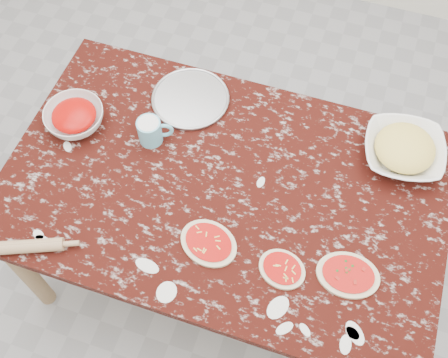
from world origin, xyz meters
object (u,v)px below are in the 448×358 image
(sauce_bowl, at_px, (75,118))
(rolling_pin, at_px, (29,246))
(flour_mug, at_px, (151,131))
(pizza_tray, at_px, (190,99))
(worktable, at_px, (224,197))
(cheese_bowl, at_px, (403,151))

(sauce_bowl, bearing_deg, rolling_pin, -80.50)
(sauce_bowl, relative_size, flour_mug, 1.74)
(rolling_pin, bearing_deg, pizza_tray, 69.33)
(worktable, height_order, sauce_bowl, sauce_bowl)
(flour_mug, height_order, rolling_pin, flour_mug)
(pizza_tray, distance_m, flour_mug, 0.24)
(worktable, distance_m, pizza_tray, 0.42)
(pizza_tray, xyz_separation_m, cheese_bowl, (0.84, -0.00, 0.03))
(sauce_bowl, height_order, cheese_bowl, same)
(sauce_bowl, relative_size, rolling_pin, 1.00)
(pizza_tray, bearing_deg, cheese_bowl, -0.07)
(worktable, relative_size, pizza_tray, 5.31)
(flour_mug, relative_size, rolling_pin, 0.57)
(pizza_tray, relative_size, flour_mug, 2.31)
(flour_mug, bearing_deg, cheese_bowl, 13.70)
(pizza_tray, xyz_separation_m, sauce_bowl, (-0.38, -0.25, 0.03))
(worktable, bearing_deg, cheese_bowl, 29.39)
(rolling_pin, bearing_deg, flour_mug, 68.26)
(cheese_bowl, height_order, rolling_pin, cheese_bowl)
(pizza_tray, xyz_separation_m, rolling_pin, (-0.29, -0.77, 0.02))
(rolling_pin, bearing_deg, sauce_bowl, 99.50)
(worktable, height_order, pizza_tray, pizza_tray)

